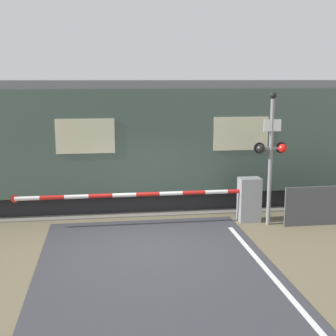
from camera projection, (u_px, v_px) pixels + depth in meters
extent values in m
plane|color=#6B6047|center=(149.00, 245.00, 11.39)|extent=(80.00, 80.00, 0.00)
cube|color=slate|center=(137.00, 202.00, 15.26)|extent=(36.00, 3.20, 0.03)
cube|color=#595451|center=(139.00, 206.00, 14.54)|extent=(36.00, 0.08, 0.10)
cube|color=#595451|center=(135.00, 195.00, 15.94)|extent=(36.00, 0.08, 0.10)
cube|color=black|center=(89.00, 196.00, 14.99)|extent=(15.28, 2.33, 0.60)
cube|color=#42564C|center=(87.00, 138.00, 14.64)|extent=(16.61, 2.74, 3.11)
cube|color=slate|center=(85.00, 84.00, 14.32)|extent=(16.28, 2.52, 0.24)
cube|color=beige|center=(241.00, 134.00, 13.88)|extent=(1.66, 0.02, 0.99)
cube|color=beige|center=(85.00, 136.00, 13.25)|extent=(1.66, 0.02, 0.99)
cube|color=gray|center=(249.00, 200.00, 13.22)|extent=(0.60, 0.44, 1.25)
cylinder|color=gray|center=(250.00, 191.00, 13.17)|extent=(0.16, 0.16, 0.18)
cylinder|color=red|center=(239.00, 191.00, 13.13)|extent=(0.64, 0.11, 0.11)
cylinder|color=white|center=(216.00, 192.00, 13.04)|extent=(0.64, 0.11, 0.11)
cylinder|color=red|center=(194.00, 193.00, 12.95)|extent=(0.64, 0.11, 0.11)
cylinder|color=white|center=(171.00, 193.00, 12.86)|extent=(0.64, 0.11, 0.11)
cylinder|color=red|center=(148.00, 194.00, 12.78)|extent=(0.64, 0.11, 0.11)
cylinder|color=white|center=(124.00, 195.00, 12.69)|extent=(0.64, 0.11, 0.11)
cylinder|color=red|center=(101.00, 196.00, 12.60)|extent=(0.64, 0.11, 0.11)
cylinder|color=white|center=(76.00, 197.00, 12.51)|extent=(0.64, 0.11, 0.11)
cylinder|color=red|center=(52.00, 198.00, 12.42)|extent=(0.64, 0.11, 0.11)
cylinder|color=white|center=(27.00, 198.00, 12.34)|extent=(0.64, 0.11, 0.11)
cylinder|color=red|center=(15.00, 199.00, 12.29)|extent=(0.20, 0.02, 0.20)
cylinder|color=gray|center=(270.00, 163.00, 12.70)|extent=(0.11, 0.11, 3.46)
cube|color=gray|center=(271.00, 148.00, 12.62)|extent=(0.73, 0.07, 0.07)
sphere|color=black|center=(261.00, 149.00, 12.53)|extent=(0.24, 0.24, 0.24)
sphere|color=red|center=(283.00, 148.00, 12.62)|extent=(0.24, 0.24, 0.24)
cylinder|color=black|center=(259.00, 148.00, 12.64)|extent=(0.30, 0.06, 0.30)
cylinder|color=black|center=(281.00, 148.00, 12.72)|extent=(0.30, 0.06, 0.30)
cube|color=white|center=(272.00, 125.00, 12.47)|extent=(0.48, 0.02, 0.32)
sphere|color=black|center=(273.00, 95.00, 12.36)|extent=(0.18, 0.18, 0.18)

